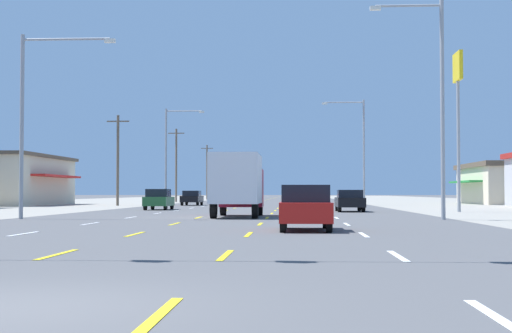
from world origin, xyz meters
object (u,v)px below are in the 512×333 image
at_px(sedan_inner_left_farthest, 237,197).
at_px(pole_sign_right_row_1, 458,91).
at_px(hatchback_inner_right_nearest, 305,207).
at_px(streetlight_left_row_1, 170,149).
at_px(sedan_far_left_farther, 192,198).
at_px(sedan_far_right_distant_a, 320,196).
at_px(box_truck_center_turn_near, 238,182).
at_px(sedan_inner_right_mid, 299,202).
at_px(streetlight_left_row_0, 33,110).
at_px(streetlight_right_row_0, 436,95).
at_px(hatchback_far_left_far, 159,199).
at_px(sedan_far_right_midfar, 350,200).
at_px(suv_far_right_distant_c, 317,194).
at_px(suv_inner_right_distant_b, 297,194).
at_px(streetlight_right_row_1, 360,144).

xyz_separation_m(sedan_inner_left_farthest, pole_sign_right_row_1, (17.42, -35.63, 7.26)).
relative_size(hatchback_inner_right_nearest, streetlight_left_row_1, 0.39).
bearing_deg(sedan_far_left_farther, sedan_far_right_distant_a, 72.68).
relative_size(box_truck_center_turn_near, pole_sign_right_row_1, 0.68).
height_order(sedan_inner_right_mid, streetlight_left_row_0, streetlight_left_row_0).
bearing_deg(hatchback_inner_right_nearest, box_truck_center_turn_near, 103.97).
distance_m(pole_sign_right_row_1, streetlight_right_row_0, 14.86).
bearing_deg(sedan_inner_left_farthest, pole_sign_right_row_1, -63.95).
distance_m(hatchback_far_left_far, sedan_inner_left_farthest, 30.77).
bearing_deg(sedan_far_right_midfar, suv_far_right_distant_c, 89.94).
xyz_separation_m(box_truck_center_turn_near, suv_inner_right_distant_b, (3.21, 88.18, -0.81)).
bearing_deg(hatchback_far_left_far, streetlight_right_row_1, 51.89).
xyz_separation_m(hatchback_far_left_far, streetlight_left_row_1, (-2.81, 21.27, 4.95)).
xyz_separation_m(sedan_inner_right_mid, sedan_far_left_farther, (-10.52, 32.39, 0.00)).
bearing_deg(sedan_inner_right_mid, sedan_far_left_farther, 108.00).
height_order(streetlight_right_row_0, streetlight_left_row_1, streetlight_right_row_0).
bearing_deg(streetlight_right_row_0, sedan_far_right_midfar, 101.62).
xyz_separation_m(box_truck_center_turn_near, streetlight_left_row_1, (-9.92, 37.17, 3.90)).
height_order(box_truck_center_turn_near, sedan_inner_right_mid, box_truck_center_turn_near).
bearing_deg(streetlight_left_row_1, sedan_far_right_distant_a, 68.91).
bearing_deg(hatchback_inner_right_nearest, sedan_far_right_distant_a, 87.86).
bearing_deg(box_truck_center_turn_near, streetlight_right_row_0, -18.75).
relative_size(sedan_inner_right_mid, suv_inner_right_distant_b, 0.92).
height_order(box_truck_center_turn_near, sedan_far_left_farther, box_truck_center_turn_near).
height_order(sedan_inner_right_mid, pole_sign_right_row_1, pole_sign_right_row_1).
bearing_deg(hatchback_inner_right_nearest, sedan_far_left_farther, 102.38).
height_order(sedan_far_right_distant_a, streetlight_right_row_1, streetlight_right_row_1).
xyz_separation_m(suv_inner_right_distant_b, pole_sign_right_row_1, (10.57, -77.33, 6.99)).
xyz_separation_m(sedan_far_left_farther, streetlight_right_row_0, (17.01, -38.46, 5.17)).
height_order(hatchback_inner_right_nearest, streetlight_left_row_1, streetlight_left_row_1).
relative_size(suv_inner_right_distant_b, pole_sign_right_row_1, 0.46).
bearing_deg(hatchback_inner_right_nearest, streetlight_right_row_0, 58.20).
height_order(suv_inner_right_distant_b, streetlight_right_row_0, streetlight_right_row_0).
distance_m(sedan_far_right_distant_a, streetlight_left_row_0, 85.79).
distance_m(sedan_far_right_midfar, streetlight_right_row_1, 26.47).
xyz_separation_m(sedan_far_right_midfar, pole_sign_right_row_1, (7.12, -0.58, 7.26)).
bearing_deg(suv_inner_right_distant_b, suv_far_right_distant_c, 28.15).
xyz_separation_m(suv_inner_right_distant_b, suv_far_right_distant_c, (3.53, 1.89, 0.00)).
bearing_deg(sedan_far_left_farther, box_truck_center_turn_near, -78.24).
height_order(pole_sign_right_row_1, streetlight_right_row_1, streetlight_right_row_1).
bearing_deg(hatchback_far_left_far, box_truck_center_turn_near, -65.92).
bearing_deg(hatchback_far_left_far, sedan_far_right_distant_a, 77.83).
xyz_separation_m(sedan_far_right_midfar, hatchback_far_left_far, (-13.77, 4.47, 0.03)).
bearing_deg(sedan_inner_right_mid, sedan_far_right_distant_a, 87.29).
bearing_deg(hatchback_inner_right_nearest, streetlight_left_row_0, 142.15).
xyz_separation_m(sedan_far_right_midfar, streetlight_left_row_1, (-16.58, 25.74, 4.98)).
bearing_deg(sedan_inner_right_mid, streetlight_right_row_0, -43.12).
bearing_deg(pole_sign_right_row_1, hatchback_far_left_far, 166.39).
distance_m(sedan_inner_right_mid, sedan_far_right_midfar, 9.31).
distance_m(sedan_far_right_distant_a, streetlight_left_row_1, 46.97).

